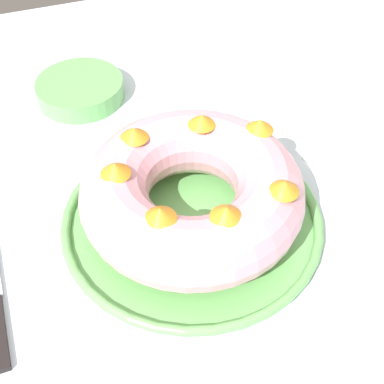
{
  "coord_description": "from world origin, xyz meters",
  "views": [
    {
      "loc": [
        -0.14,
        -0.42,
        1.3
      ],
      "look_at": [
        0.01,
        -0.01,
        0.84
      ],
      "focal_mm": 50.0,
      "sensor_mm": 36.0,
      "label": 1
    }
  ],
  "objects_px": {
    "side_bowl": "(80,90)",
    "napkin": "(366,157)",
    "bundt_cake": "(192,191)",
    "serving_dish": "(192,220)"
  },
  "relations": [
    {
      "from": "side_bowl",
      "to": "napkin",
      "type": "xyz_separation_m",
      "value": [
        0.35,
        -0.28,
        -0.01
      ]
    },
    {
      "from": "side_bowl",
      "to": "napkin",
      "type": "relative_size",
      "value": 0.91
    },
    {
      "from": "bundt_cake",
      "to": "side_bowl",
      "type": "height_order",
      "value": "bundt_cake"
    },
    {
      "from": "serving_dish",
      "to": "bundt_cake",
      "type": "distance_m",
      "value": 0.05
    },
    {
      "from": "serving_dish",
      "to": "side_bowl",
      "type": "distance_m",
      "value": 0.32
    },
    {
      "from": "napkin",
      "to": "serving_dish",
      "type": "bearing_deg",
      "value": -173.55
    },
    {
      "from": "side_bowl",
      "to": "napkin",
      "type": "bearing_deg",
      "value": -38.44
    },
    {
      "from": "bundt_cake",
      "to": "napkin",
      "type": "bearing_deg",
      "value": 6.46
    },
    {
      "from": "napkin",
      "to": "side_bowl",
      "type": "bearing_deg",
      "value": 141.56
    },
    {
      "from": "bundt_cake",
      "to": "napkin",
      "type": "xyz_separation_m",
      "value": [
        0.28,
        0.03,
        -0.06
      ]
    }
  ]
}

